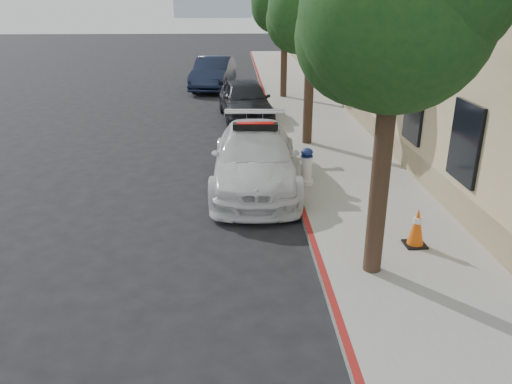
{
  "coord_description": "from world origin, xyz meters",
  "views": [
    {
      "loc": [
        0.6,
        -9.37,
        4.49
      ],
      "look_at": [
        0.99,
        -0.46,
        1.0
      ],
      "focal_mm": 35.0,
      "sensor_mm": 36.0,
      "label": 1
    }
  ],
  "objects": [
    {
      "name": "parked_car_far",
      "position": [
        -0.45,
        17.07,
        0.81
      ],
      "size": [
        2.39,
        5.13,
        1.63
      ],
      "primitive_type": "imported",
      "rotation": [
        0.0,
        0.0,
        -0.14
      ],
      "color": "#141B32",
      "rests_on": "ground"
    },
    {
      "name": "traffic_cone",
      "position": [
        3.94,
        -1.16,
        0.52
      ],
      "size": [
        0.4,
        0.4,
        0.75
      ],
      "rotation": [
        0.0,
        0.0,
        0.03
      ],
      "color": "black",
      "rests_on": "sidewalk"
    },
    {
      "name": "fire_hydrant",
      "position": [
        2.35,
        2.22,
        0.6
      ],
      "size": [
        0.38,
        0.36,
        0.92
      ],
      "rotation": [
        0.0,
        0.0,
        0.07
      ],
      "color": "white",
      "rests_on": "sidewalk"
    },
    {
      "name": "ground",
      "position": [
        0.0,
        0.0,
        0.0
      ],
      "size": [
        120.0,
        120.0,
        0.0
      ],
      "primitive_type": "plane",
      "color": "black",
      "rests_on": "ground"
    },
    {
      "name": "sidewalk",
      "position": [
        3.6,
        10.0,
        0.07
      ],
      "size": [
        3.2,
        50.0,
        0.15
      ],
      "primitive_type": "cube",
      "color": "gray",
      "rests_on": "ground"
    },
    {
      "name": "tree_far",
      "position": [
        2.93,
        13.99,
        4.39
      ],
      "size": [
        3.1,
        3.0,
        5.81
      ],
      "color": "black",
      "rests_on": "sidewalk"
    },
    {
      "name": "curb_strip",
      "position": [
        2.06,
        10.0,
        0.07
      ],
      "size": [
        0.12,
        50.0,
        0.15
      ],
      "primitive_type": "cube",
      "color": "maroon",
      "rests_on": "ground"
    },
    {
      "name": "tree_mid",
      "position": [
        2.93,
        5.99,
        4.16
      ],
      "size": [
        2.77,
        2.64,
        5.43
      ],
      "color": "black",
      "rests_on": "sidewalk"
    },
    {
      "name": "parked_car_mid",
      "position": [
        1.02,
        10.01,
        0.76
      ],
      "size": [
        2.3,
        4.66,
        1.53
      ],
      "primitive_type": "imported",
      "rotation": [
        0.0,
        0.0,
        0.11
      ],
      "color": "black",
      "rests_on": "ground"
    },
    {
      "name": "police_car",
      "position": [
        1.1,
        2.52,
        0.75
      ],
      "size": [
        2.28,
        5.23,
        1.65
      ],
      "rotation": [
        0.0,
        0.0,
        -0.03
      ],
      "color": "white",
      "rests_on": "ground"
    },
    {
      "name": "tree_near",
      "position": [
        2.93,
        -2.01,
        4.27
      ],
      "size": [
        2.92,
        2.82,
        5.62
      ],
      "color": "black",
      "rests_on": "sidewalk"
    }
  ]
}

